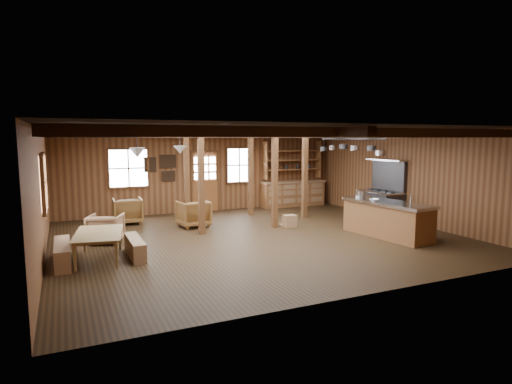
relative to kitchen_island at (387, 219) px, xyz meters
The scene contains 22 objects.
room 3.52m from the kitchen_island, 157.11° to the left, with size 10.04×9.04×2.84m.
ceiling_joists 4.11m from the kitchen_island, 154.41° to the left, with size 9.80×8.82×0.18m.
timber_posts 4.38m from the kitchen_island, 127.49° to the left, with size 3.95×2.35×2.80m.
back_door 6.58m from the kitchen_island, 118.46° to the left, with size 1.02×0.08×2.15m.
window_back_left 8.22m from the kitchen_island, 134.74° to the left, with size 1.32×0.06×1.32m.
window_back_right 6.17m from the kitchen_island, 107.55° to the left, with size 1.02×0.06×1.32m.
window_left 8.37m from the kitchen_island, 167.31° to the left, with size 0.14×1.24×1.32m.
notice_boards 7.49m from the kitchen_island, 128.69° to the left, with size 1.08×0.03×0.90m.
back_counter 5.53m from the kitchen_island, 87.19° to the left, with size 2.55×0.60×2.45m.
pendant_lamps 6.12m from the kitchen_island, 156.66° to the left, with size 1.86×2.36×0.66m.
pot_rack 2.37m from the kitchen_island, 91.44° to the left, with size 0.40×3.00×0.45m.
kitchen_island is the anchor object (origin of this frame).
step_stool 2.75m from the kitchen_island, 129.85° to the left, with size 0.41×0.29×0.36m, color brown.
commercial_range 2.52m from the kitchen_island, 52.77° to the left, with size 0.80×1.55×1.92m.
dining_table 7.08m from the kitchen_island, behind, with size 1.68×0.94×0.59m, color olive.
bench_wall 7.82m from the kitchen_island, behind, with size 0.30×1.60×0.44m, color brown.
bench_aisle 6.38m from the kitchen_island, behind, with size 0.27×1.45×0.40m, color brown.
armchair_a 7.52m from the kitchen_island, 142.42° to the left, with size 0.84×0.86×0.78m, color brown.
armchair_b 5.42m from the kitchen_island, 141.93° to the left, with size 0.83×0.85×0.78m, color brown.
armchair_c 7.18m from the kitchen_island, 161.14° to the left, with size 0.77×0.79×0.72m, color brown.
counter_pot 1.14m from the kitchen_island, 94.85° to the left, with size 0.29×0.29×0.18m, color #B4B6BB.
bowl 0.60m from the kitchen_island, 142.64° to the left, with size 0.23×0.23×0.06m, color silver.
Camera 1 is at (-4.55, -9.94, 2.57)m, focal length 30.00 mm.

